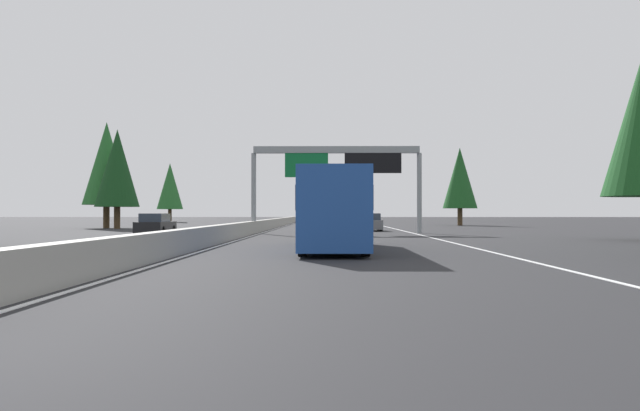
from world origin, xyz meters
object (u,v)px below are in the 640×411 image
(box_truck_near_center, at_px, (351,212))
(sedan_distant_a, at_px, (327,224))
(oncoming_near, at_px, (156,225))
(sedan_far_center, at_px, (370,223))
(conifer_left_far, at_px, (170,186))
(conifer_left_near, at_px, (107,164))
(conifer_left_mid, at_px, (117,168))
(conifer_right_mid, at_px, (460,178))
(bus_mid_left, at_px, (333,208))
(sign_gantry_overhead, at_px, (339,164))

(box_truck_near_center, bearing_deg, sedan_distant_a, 176.08)
(box_truck_near_center, bearing_deg, oncoming_near, 166.33)
(sedan_far_center, xyz_separation_m, conifer_left_far, (49.63, 29.28, 5.15))
(conifer_left_near, height_order, conifer_left_far, conifer_left_near)
(oncoming_near, distance_m, conifer_left_mid, 19.54)
(conifer_right_mid, relative_size, conifer_left_near, 0.89)
(sedan_distant_a, distance_m, conifer_left_near, 26.49)
(oncoming_near, xyz_separation_m, conifer_right_mid, (33.14, -27.58, 4.99))
(oncoming_near, xyz_separation_m, conifer_left_mid, (16.94, 8.30, 5.07))
(bus_mid_left, xyz_separation_m, conifer_right_mid, (50.02, -15.63, 3.95))
(sedan_distant_a, relative_size, conifer_left_far, 0.46)
(bus_mid_left, xyz_separation_m, sedan_far_center, (26.97, -3.34, -1.03))
(bus_mid_left, bearing_deg, box_truck_near_center, -2.66)
(sedan_distant_a, distance_m, sedan_far_center, 5.96)
(sedan_far_center, distance_m, conifer_left_far, 57.85)
(box_truck_near_center, bearing_deg, conifer_left_far, 99.53)
(bus_mid_left, bearing_deg, oncoming_near, 35.30)
(sedan_distant_a, relative_size, sedan_far_center, 1.00)
(oncoming_near, relative_size, conifer_left_mid, 0.46)
(bus_mid_left, bearing_deg, conifer_left_near, 31.44)
(box_truck_near_center, distance_m, conifer_left_near, 52.51)
(conifer_left_far, bearing_deg, sedan_distant_a, -154.73)
(conifer_left_near, bearing_deg, sign_gantry_overhead, -123.84)
(sedan_distant_a, xyz_separation_m, conifer_left_mid, (11.59, 19.98, 5.07))
(bus_mid_left, relative_size, conifer_right_mid, 1.23)
(conifer_left_far, bearing_deg, sedan_far_center, -149.46)
(conifer_left_near, bearing_deg, conifer_left_mid, -141.62)
(conifer_left_mid, bearing_deg, conifer_left_far, 7.57)
(sedan_distant_a, height_order, box_truck_near_center, box_truck_near_center)
(conifer_left_mid, bearing_deg, oncoming_near, -153.89)
(conifer_right_mid, bearing_deg, sedan_far_center, 151.94)
(sedan_far_center, bearing_deg, bus_mid_left, 172.94)
(conifer_left_mid, relative_size, conifer_left_far, 0.99)
(sedan_far_center, distance_m, box_truck_near_center, 54.63)
(box_truck_near_center, relative_size, conifer_right_mid, 0.91)
(sedan_distant_a, bearing_deg, sign_gantry_overhead, -146.18)
(conifer_left_near, relative_size, conifer_left_mid, 1.11)
(sedan_distant_a, distance_m, conifer_right_mid, 32.40)
(bus_mid_left, distance_m, sedan_far_center, 27.19)
(conifer_left_far, bearing_deg, bus_mid_left, -161.29)
(sedan_far_center, relative_size, conifer_left_mid, 0.46)
(sedan_distant_a, height_order, conifer_left_far, conifer_left_far)
(sign_gantry_overhead, distance_m, conifer_left_mid, 24.52)
(sedan_far_center, height_order, conifer_left_mid, conifer_left_mid)
(conifer_left_mid, distance_m, conifer_left_far, 43.15)
(box_truck_near_center, distance_m, oncoming_near, 66.60)
(sedan_far_center, bearing_deg, box_truck_near_center, -0.47)
(sedan_distant_a, bearing_deg, conifer_left_mid, 59.88)
(sign_gantry_overhead, relative_size, sedan_distant_a, 2.88)
(sedan_distant_a, relative_size, conifer_left_mid, 0.46)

